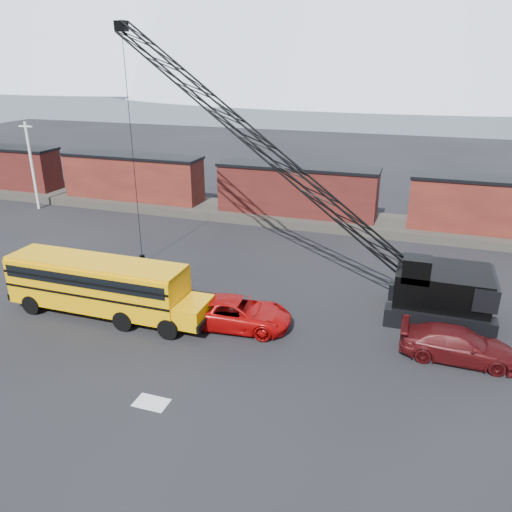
{
  "coord_description": "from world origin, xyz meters",
  "views": [
    {
      "loc": [
        9.93,
        -18.58,
        13.14
      ],
      "look_at": [
        1.76,
        5.75,
        3.0
      ],
      "focal_mm": 35.0,
      "sensor_mm": 36.0,
      "label": 1
    }
  ],
  "objects": [
    {
      "name": "gravel_berm",
      "position": [
        0.0,
        22.0,
        0.35
      ],
      "size": [
        120.0,
        5.0,
        0.7
      ],
      "primitive_type": "cube",
      "color": "#454139",
      "rests_on": "ground"
    },
    {
      "name": "utility_pole",
      "position": [
        -24.0,
        18.0,
        4.15
      ],
      "size": [
        1.4,
        0.24,
        8.0
      ],
      "color": "silver",
      "rests_on": "ground"
    },
    {
      "name": "boxcar_mid",
      "position": [
        0.0,
        22.0,
        2.76
      ],
      "size": [
        13.7,
        3.1,
        4.17
      ],
      "color": "#4F1816",
      "rests_on": "gravel_berm"
    },
    {
      "name": "red_pickup",
      "position": [
        1.61,
        3.04,
        0.8
      ],
      "size": [
        5.97,
        3.21,
        1.59
      ],
      "primitive_type": "imported",
      "rotation": [
        0.0,
        0.0,
        1.67
      ],
      "color": "#B10808",
      "rests_on": "ground"
    },
    {
      "name": "snow_patch",
      "position": [
        0.5,
        -4.0,
        0.01
      ],
      "size": [
        1.4,
        0.9,
        0.02
      ],
      "primitive_type": "cube",
      "color": "silver",
      "rests_on": "ground"
    },
    {
      "name": "school_bus",
      "position": [
        -5.67,
        1.94,
        1.79
      ],
      "size": [
        11.65,
        2.65,
        3.19
      ],
      "color": "#E79E04",
      "rests_on": "ground"
    },
    {
      "name": "boxcar_east_near",
      "position": [
        16.0,
        22.0,
        2.76
      ],
      "size": [
        13.7,
        3.1,
        4.17
      ],
      "color": "#441713",
      "rests_on": "gravel_berm"
    },
    {
      "name": "maroon_suv",
      "position": [
        12.47,
        3.46,
        0.76
      ],
      "size": [
        5.26,
        2.18,
        1.52
      ],
      "primitive_type": "imported",
      "rotation": [
        0.0,
        0.0,
        1.56
      ],
      "color": "#440C0E",
      "rests_on": "ground"
    },
    {
      "name": "ground",
      "position": [
        0.0,
        0.0,
        0.0
      ],
      "size": [
        160.0,
        160.0,
        0.0
      ],
      "primitive_type": "plane",
      "color": "black",
      "rests_on": "ground"
    },
    {
      "name": "boxcar_west_near",
      "position": [
        -16.0,
        22.0,
        2.76
      ],
      "size": [
        13.7,
        3.1,
        4.17
      ],
      "color": "#441713",
      "rests_on": "gravel_berm"
    },
    {
      "name": "crawler_crane",
      "position": [
        1.77,
        8.45,
        8.2
      ],
      "size": [
        22.6,
        4.23,
        15.45
      ],
      "color": "black",
      "rests_on": "ground"
    }
  ]
}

